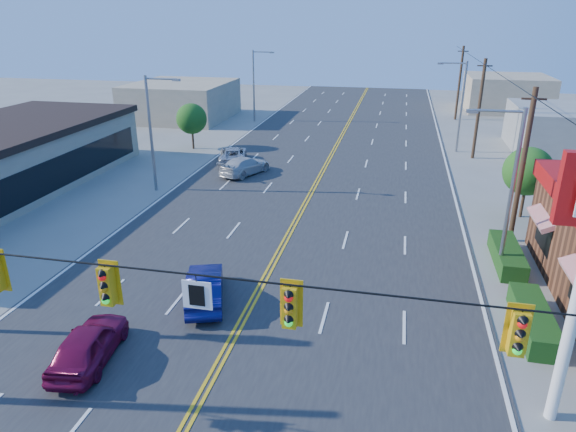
% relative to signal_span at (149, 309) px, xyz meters
% --- Properties ---
extents(road, '(20.00, 120.00, 0.06)m').
position_rel_signal_span_xyz_m(road, '(0.12, 20.00, -4.86)').
color(road, '#2D2D30').
rests_on(road, ground).
extents(signal_span, '(24.32, 0.34, 9.00)m').
position_rel_signal_span_xyz_m(signal_span, '(0.00, 0.00, 0.00)').
color(signal_span, '#47301E').
rests_on(signal_span, ground).
extents(streetlight_se, '(2.55, 0.25, 8.00)m').
position_rel_signal_span_xyz_m(streetlight_se, '(10.91, 14.00, -0.37)').
color(streetlight_se, gray).
rests_on(streetlight_se, ground).
extents(streetlight_ne, '(2.55, 0.25, 8.00)m').
position_rel_signal_span_xyz_m(streetlight_ne, '(10.91, 38.00, -0.37)').
color(streetlight_ne, gray).
rests_on(streetlight_ne, ground).
extents(streetlight_sw, '(2.55, 0.25, 8.00)m').
position_rel_signal_span_xyz_m(streetlight_sw, '(-10.67, 22.00, -0.37)').
color(streetlight_sw, gray).
rests_on(streetlight_sw, ground).
extents(streetlight_nw, '(2.55, 0.25, 8.00)m').
position_rel_signal_span_xyz_m(streetlight_nw, '(-10.67, 48.00, -0.37)').
color(streetlight_nw, gray).
rests_on(streetlight_nw, ground).
extents(utility_pole_near, '(0.28, 0.28, 8.40)m').
position_rel_signal_span_xyz_m(utility_pole_near, '(12.32, 18.00, -0.69)').
color(utility_pole_near, '#47301E').
rests_on(utility_pole_near, ground).
extents(utility_pole_mid, '(0.28, 0.28, 8.40)m').
position_rel_signal_span_xyz_m(utility_pole_mid, '(12.32, 36.00, -0.69)').
color(utility_pole_mid, '#47301E').
rests_on(utility_pole_mid, ground).
extents(utility_pole_far, '(0.28, 0.28, 8.40)m').
position_rel_signal_span_xyz_m(utility_pole_far, '(12.32, 54.00, -0.69)').
color(utility_pole_far, '#47301E').
rests_on(utility_pole_far, ground).
extents(tree_kfc_rear, '(2.94, 2.94, 4.41)m').
position_rel_signal_span_xyz_m(tree_kfc_rear, '(13.62, 22.00, -1.95)').
color(tree_kfc_rear, '#47301E').
rests_on(tree_kfc_rear, ground).
extents(tree_west, '(2.80, 2.80, 4.20)m').
position_rel_signal_span_xyz_m(tree_west, '(-12.88, 34.00, -2.09)').
color(tree_west, '#47301E').
rests_on(tree_west, ground).
extents(bld_west_far, '(11.00, 12.00, 4.20)m').
position_rel_signal_span_xyz_m(bld_west_far, '(-19.88, 48.00, -2.79)').
color(bld_west_far, tan).
rests_on(bld_west_far, ground).
extents(bld_east_far, '(10.00, 10.00, 4.40)m').
position_rel_signal_span_xyz_m(bld_east_far, '(19.12, 62.00, -2.69)').
color(bld_east_far, tan).
rests_on(bld_east_far, ground).
extents(car_magenta, '(2.22, 4.33, 1.41)m').
position_rel_signal_span_xyz_m(car_magenta, '(-4.50, 3.42, -4.18)').
color(car_magenta, maroon).
rests_on(car_magenta, ground).
extents(car_blue, '(2.81, 4.53, 1.41)m').
position_rel_signal_span_xyz_m(car_blue, '(-1.90, 8.19, -4.18)').
color(car_blue, '#0E1056').
rests_on(car_blue, ground).
extents(car_white, '(3.60, 5.08, 1.36)m').
position_rel_signal_span_xyz_m(car_white, '(-5.73, 26.98, -4.20)').
color(car_white, '#B8B8B8').
rests_on(car_white, ground).
extents(car_silver, '(3.45, 5.24, 1.34)m').
position_rel_signal_span_xyz_m(car_silver, '(-7.68, 30.01, -4.22)').
color(car_silver, '#B5B4B9').
rests_on(car_silver, ground).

